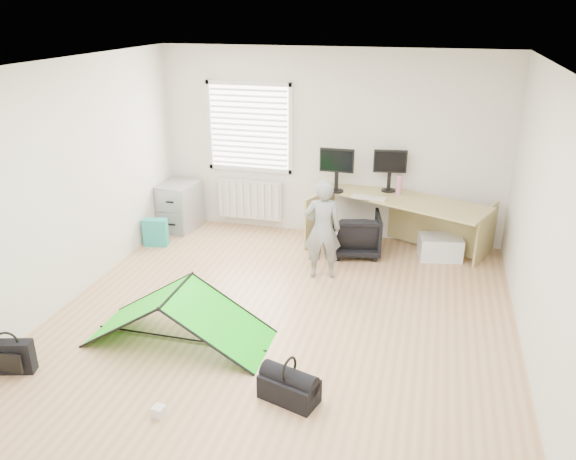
% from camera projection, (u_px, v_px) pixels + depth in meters
% --- Properties ---
extents(ground, '(5.50, 5.50, 0.00)m').
position_uv_depth(ground, '(279.00, 324.00, 6.08)').
color(ground, tan).
rests_on(ground, ground).
extents(back_wall, '(5.00, 0.02, 2.70)m').
position_uv_depth(back_wall, '(330.00, 145.00, 8.04)').
color(back_wall, silver).
rests_on(back_wall, ground).
extents(window, '(1.20, 0.06, 1.20)m').
position_uv_depth(window, '(249.00, 127.00, 8.22)').
color(window, silver).
rests_on(window, back_wall).
extents(radiator, '(1.00, 0.12, 0.60)m').
position_uv_depth(radiator, '(250.00, 199.00, 8.59)').
color(radiator, silver).
rests_on(radiator, back_wall).
extents(desk, '(2.41, 1.57, 0.79)m').
position_uv_depth(desk, '(400.00, 224.00, 7.77)').
color(desk, tan).
rests_on(desk, ground).
extents(filing_cabinet, '(0.54, 0.68, 0.72)m').
position_uv_depth(filing_cabinet, '(180.00, 206.00, 8.56)').
color(filing_cabinet, '#9B9DA0').
rests_on(filing_cabinet, ground).
extents(monitor_left, '(0.48, 0.11, 0.45)m').
position_uv_depth(monitor_left, '(337.00, 176.00, 7.78)').
color(monitor_left, black).
rests_on(monitor_left, desk).
extents(monitor_right, '(0.46, 0.17, 0.44)m').
position_uv_depth(monitor_right, '(389.00, 176.00, 7.80)').
color(monitor_right, black).
rests_on(monitor_right, desk).
extents(keyboard, '(0.48, 0.20, 0.02)m').
position_uv_depth(keyboard, '(369.00, 198.00, 7.58)').
color(keyboard, beige).
rests_on(keyboard, desk).
extents(thermos, '(0.10, 0.10, 0.27)m').
position_uv_depth(thermos, '(399.00, 185.00, 7.69)').
color(thermos, '#BB6989').
rests_on(thermos, desk).
extents(office_chair, '(0.75, 0.77, 0.60)m').
position_uv_depth(office_chair, '(356.00, 233.00, 7.71)').
color(office_chair, black).
rests_on(office_chair, ground).
extents(person, '(0.53, 0.42, 1.28)m').
position_uv_depth(person, '(322.00, 230.00, 6.93)').
color(person, gray).
rests_on(person, ground).
extents(kite, '(1.87, 0.83, 0.58)m').
position_uv_depth(kite, '(178.00, 315.00, 5.70)').
color(kite, '#15DE16').
rests_on(kite, ground).
extents(storage_crate, '(0.62, 0.49, 0.31)m').
position_uv_depth(storage_crate, '(440.00, 247.00, 7.62)').
color(storage_crate, silver).
rests_on(storage_crate, ground).
extents(tote_bag, '(0.36, 0.21, 0.40)m').
position_uv_depth(tote_bag, '(156.00, 232.00, 8.01)').
color(tote_bag, teal).
rests_on(tote_bag, ground).
extents(laptop_bag, '(0.46, 0.24, 0.33)m').
position_uv_depth(laptop_bag, '(10.00, 357.00, 5.24)').
color(laptop_bag, black).
rests_on(laptop_bag, ground).
extents(white_box, '(0.11, 0.11, 0.10)m').
position_uv_depth(white_box, '(159.00, 412.00, 4.71)').
color(white_box, silver).
rests_on(white_box, ground).
extents(duffel_bag, '(0.57, 0.40, 0.22)m').
position_uv_depth(duffel_bag, '(289.00, 389.00, 4.89)').
color(duffel_bag, black).
rests_on(duffel_bag, ground).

